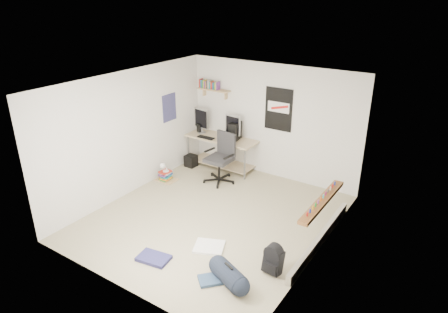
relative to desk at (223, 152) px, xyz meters
The scene contains 26 objects.
floor 2.32m from the desk, 60.95° to the right, with size 4.00×4.50×0.01m, color gray.
ceiling 3.13m from the desk, 60.95° to the right, with size 4.00×4.50×0.01m, color white.
back_wall 1.44m from the desk, 12.93° to the left, with size 4.00×0.01×2.50m, color silver.
left_wall 2.36m from the desk, 114.09° to the right, with size 0.01×4.50×2.50m, color silver.
right_wall 3.81m from the desk, 32.70° to the right, with size 0.01×4.50×2.50m, color silver.
desk is the anchor object (origin of this frame).
monitor_left 0.86m from the desk, behind, with size 0.43×0.11×0.47m, color #AAAAAF.
monitor_right 0.68m from the desk, ahead, with size 0.41×0.10×0.45m, color #B6B6BC.
pc_tower 0.69m from the desk, ahead, with size 0.18×0.38×0.40m, color black.
keyboard 0.58m from the desk, 130.28° to the right, with size 0.40×0.14×0.02m, color black.
speaker_left 0.81m from the desk, behind, with size 0.10×0.10×0.20m, color black.
speaker_right 0.62m from the desk, 50.67° to the right, with size 0.08×0.08×0.16m, color black.
office_chair 0.81m from the desk, 62.12° to the right, with size 0.72×0.72×1.10m, color #262628.
wall_shelf 1.46m from the desk, 157.57° to the left, with size 0.80×0.22×0.24m, color tan.
poster_back_wall 1.75m from the desk, 10.34° to the left, with size 0.62×0.03×0.92m, color black.
poster_left_wall 1.64m from the desk, 137.54° to the right, with size 0.02×0.42×0.60m, color navy.
window 3.67m from the desk, 29.05° to the right, with size 0.10×1.50×1.26m, color brown.
baseboard_heater 3.52m from the desk, 29.01° to the right, with size 0.08×2.50×0.18m, color #B7B2A8.
backpack 3.91m from the desk, 45.41° to the right, with size 0.27×0.22×0.36m, color black.
duffel_bag 4.08m from the desk, 55.20° to the right, with size 0.29×0.29×0.56m, color black.
tshirt 3.25m from the desk, 60.32° to the right, with size 0.48×0.40×0.04m, color white.
jeans_a 3.71m from the desk, 73.37° to the right, with size 0.50×0.32×0.05m, color navy.
jeans_b 4.05m from the desk, 58.84° to the right, with size 0.35×0.26×0.04m, color navy.
book_stack 1.46m from the desk, 116.32° to the right, with size 0.46×0.38×0.31m, color olive.
desk_lamp 1.45m from the desk, 115.26° to the right, with size 0.13×0.22×0.22m, color white.
subwoofer 0.79m from the desk, 147.89° to the right, with size 0.25×0.25×0.28m, color black.
Camera 1 is at (3.68, -5.20, 3.91)m, focal length 32.00 mm.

